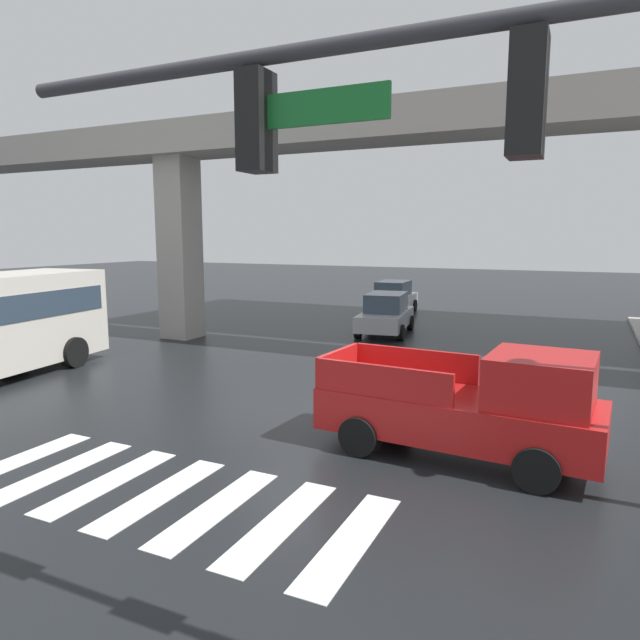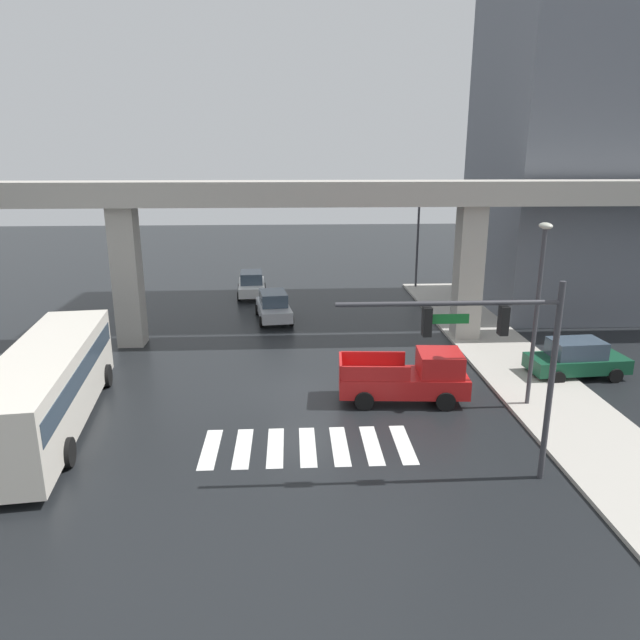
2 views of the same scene
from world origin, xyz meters
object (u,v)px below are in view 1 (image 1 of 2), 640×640
object	(u,v)px
pickup_truck	(473,407)
sedan_silver	(386,314)
traffic_signal_mast	(507,198)
sedan_white	(393,297)

from	to	relation	value
pickup_truck	sedan_silver	size ratio (longest dim) A/B	1.16
sedan_silver	traffic_signal_mast	xyz separation A→B (m)	(6.97, -18.16, 3.53)
sedan_white	traffic_signal_mast	xyz separation A→B (m)	(8.66, -24.36, 3.53)
sedan_white	pickup_truck	bearing A→B (deg)	-67.86
sedan_white	traffic_signal_mast	size ratio (longest dim) A/B	0.68
pickup_truck	sedan_silver	bearing A→B (deg)	115.42
pickup_truck	sedan_white	bearing A→B (deg)	112.14
sedan_silver	traffic_signal_mast	bearing A→B (deg)	-69.01
sedan_silver	sedan_white	size ratio (longest dim) A/B	1.02
sedan_white	traffic_signal_mast	distance (m)	26.09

